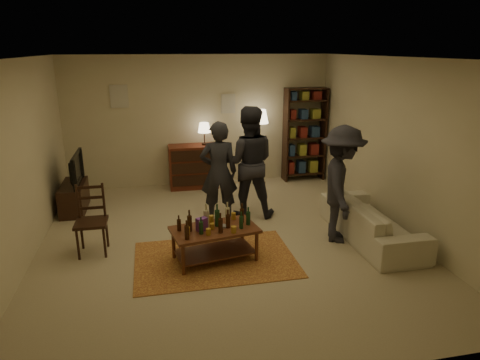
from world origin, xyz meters
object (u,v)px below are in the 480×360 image
object	(u,v)px
person_by_sofa	(341,185)
coffee_table	(214,232)
dresser	(194,165)
dining_chair	(91,217)
tv_stand	(74,190)
person_right	(248,162)
person_left	(219,172)
sofa	(371,220)
bookshelf	(304,134)
floor_lamp	(260,122)

from	to	relation	value
person_by_sofa	coffee_table	bearing A→B (deg)	118.46
coffee_table	dresser	bearing A→B (deg)	88.91
dining_chair	person_by_sofa	world-z (taller)	person_by_sofa
coffee_table	tv_stand	distance (m)	3.24
tv_stand	person_right	xyz separation A→B (m)	(3.01, -0.86, 0.57)
coffee_table	dresser	size ratio (longest dim) A/B	0.92
dining_chair	person_left	bearing A→B (deg)	21.97
coffee_table	sofa	distance (m)	2.47
coffee_table	person_by_sofa	bearing A→B (deg)	7.98
tv_stand	bookshelf	xyz separation A→B (m)	(4.69, 0.98, 0.65)
sofa	person_left	xyz separation A→B (m)	(-2.16, 1.21, 0.55)
sofa	person_by_sofa	xyz separation A→B (m)	(-0.50, 0.09, 0.58)
bookshelf	person_left	bearing A→B (deg)	-138.27
dining_chair	person_by_sofa	bearing A→B (deg)	-4.98
coffee_table	dining_chair	distance (m)	1.79
floor_lamp	sofa	world-z (taller)	floor_lamp
dresser	bookshelf	xyz separation A→B (m)	(2.44, 0.07, 0.56)
coffee_table	floor_lamp	world-z (taller)	floor_lamp
person_right	coffee_table	bearing A→B (deg)	73.77
dining_chair	dresser	distance (m)	3.19
bookshelf	person_right	xyz separation A→B (m)	(-1.68, -1.84, -0.07)
floor_lamp	sofa	distance (m)	3.38
coffee_table	tv_stand	bearing A→B (deg)	132.53
dining_chair	tv_stand	world-z (taller)	tv_stand
floor_lamp	bookshelf	bearing A→B (deg)	7.12
dining_chair	dresser	size ratio (longest dim) A/B	0.74
floor_lamp	sofa	xyz separation A→B (m)	(1.00, -3.05, -1.05)
coffee_table	tv_stand	world-z (taller)	tv_stand
dresser	sofa	bearing A→B (deg)	-52.46
sofa	person_right	size ratio (longest dim) A/B	1.09
tv_stand	person_right	bearing A→B (deg)	-15.95
dining_chair	floor_lamp	world-z (taller)	floor_lamp
person_right	person_by_sofa	bearing A→B (deg)	144.21
floor_lamp	coffee_table	bearing A→B (deg)	-114.27
dining_chair	floor_lamp	distance (m)	4.16
floor_lamp	sofa	bearing A→B (deg)	-71.92
person_left	person_right	xyz separation A→B (m)	(0.53, 0.13, 0.10)
dresser	sofa	size ratio (longest dim) A/B	0.65
tv_stand	person_by_sofa	distance (m)	4.68
dresser	coffee_table	bearing A→B (deg)	-91.09
person_left	person_by_sofa	distance (m)	2.01
bookshelf	coffee_table	bearing A→B (deg)	-126.60
coffee_table	person_right	bearing A→B (deg)	61.72
person_left	bookshelf	bearing A→B (deg)	-134.24
tv_stand	bookshelf	bearing A→B (deg)	11.80
sofa	dresser	bearing A→B (deg)	37.54
coffee_table	sofa	xyz separation A→B (m)	(2.46, 0.19, -0.12)
coffee_table	floor_lamp	bearing A→B (deg)	65.73
tv_stand	person_left	xyz separation A→B (m)	(2.48, -0.99, 0.47)
dining_chair	tv_stand	distance (m)	1.84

